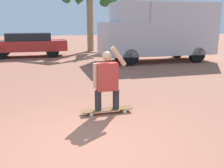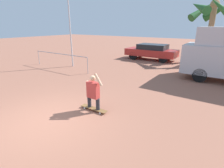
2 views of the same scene
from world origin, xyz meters
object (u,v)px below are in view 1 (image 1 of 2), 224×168
(skateboard, at_px, (107,110))
(camper_van, at_px, (159,30))
(person_skateboarder, at_px, (107,78))
(parked_car_red, at_px, (28,44))

(skateboard, xyz_separation_m, camper_van, (4.51, 6.84, 1.49))
(camper_van, bearing_deg, person_skateboarder, -123.37)
(parked_car_red, bearing_deg, camper_van, -29.32)
(parked_car_red, bearing_deg, person_skateboarder, -79.10)
(person_skateboarder, height_order, parked_car_red, person_skateboarder)
(skateboard, height_order, person_skateboarder, person_skateboarder)
(skateboard, distance_m, parked_car_red, 10.73)
(camper_van, bearing_deg, parked_car_red, 150.68)
(person_skateboarder, bearing_deg, camper_van, 56.63)
(camper_van, bearing_deg, skateboard, -123.37)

